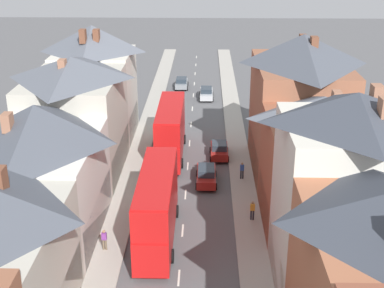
% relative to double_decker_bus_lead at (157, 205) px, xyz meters
% --- Properties ---
extents(pavement_left, '(2.20, 104.00, 0.14)m').
position_rel_double_decker_bus_lead_xyz_m(pavement_left, '(-3.29, 15.23, -2.75)').
color(pavement_left, '#A8A399').
rests_on(pavement_left, ground).
extents(pavement_right, '(2.20, 104.00, 0.14)m').
position_rel_double_decker_bus_lead_xyz_m(pavement_right, '(6.91, 15.23, -2.75)').
color(pavement_right, '#A8A399').
rests_on(pavement_right, ground).
extents(centre_line_dashes, '(0.14, 97.80, 0.01)m').
position_rel_double_decker_bus_lead_xyz_m(centre_line_dashes, '(1.81, 13.23, -2.81)').
color(centre_line_dashes, silver).
rests_on(centre_line_dashes, ground).
extents(terrace_row_left, '(8.00, 60.68, 13.05)m').
position_rel_double_decker_bus_lead_xyz_m(terrace_row_left, '(-8.37, -5.26, 2.72)').
color(terrace_row_left, silver).
rests_on(terrace_row_left, ground).
extents(terrace_row_right, '(8.00, 54.27, 13.29)m').
position_rel_double_decker_bus_lead_xyz_m(terrace_row_right, '(11.99, -8.14, 3.12)').
color(terrace_row_right, '#ADB2B7').
rests_on(terrace_row_right, ground).
extents(double_decker_bus_lead, '(2.74, 10.80, 5.30)m').
position_rel_double_decker_bus_lead_xyz_m(double_decker_bus_lead, '(0.00, 0.00, 0.00)').
color(double_decker_bus_lead, red).
rests_on(double_decker_bus_lead, ground).
extents(double_decker_bus_mid_street, '(2.74, 10.80, 5.30)m').
position_rel_double_decker_bus_lead_xyz_m(double_decker_bus_mid_street, '(0.00, 15.78, 0.00)').
color(double_decker_bus_mid_street, red).
rests_on(double_decker_bus_mid_street, ground).
extents(car_near_blue, '(1.90, 3.98, 1.70)m').
position_rel_double_decker_bus_lead_xyz_m(car_near_blue, '(-1.29, 9.28, -1.96)').
color(car_near_blue, '#B7BABF').
rests_on(car_near_blue, ground).
extents(car_parked_right_a, '(1.90, 4.38, 1.61)m').
position_rel_double_decker_bus_lead_xyz_m(car_parked_right_a, '(3.61, 35.60, -2.00)').
color(car_parked_right_a, '#B7BABF').
rests_on(car_parked_right_a, ground).
extents(car_mid_black, '(1.90, 3.83, 1.67)m').
position_rel_double_decker_bus_lead_xyz_m(car_mid_black, '(4.91, 15.41, -1.98)').
color(car_mid_black, maroon).
rests_on(car_mid_black, ground).
extents(car_parked_left_b, '(1.90, 4.34, 1.67)m').
position_rel_double_decker_bus_lead_xyz_m(car_parked_left_b, '(3.61, 9.48, -1.97)').
color(car_parked_left_b, maroon).
rests_on(car_parked_left_b, ground).
extents(car_mid_white, '(1.90, 4.06, 1.57)m').
position_rel_double_decker_bus_lead_xyz_m(car_mid_white, '(0.01, 40.79, -2.02)').
color(car_mid_white, gray).
rests_on(car_mid_white, ground).
extents(pedestrian_mid_right, '(0.36, 0.22, 1.61)m').
position_rel_double_decker_bus_lead_xyz_m(pedestrian_mid_right, '(-3.63, -1.76, -1.78)').
color(pedestrian_mid_right, brown).
rests_on(pedestrian_mid_right, pavement_left).
extents(pedestrian_far_left, '(0.36, 0.22, 1.61)m').
position_rel_double_decker_bus_lead_xyz_m(pedestrian_far_left, '(7.24, 2.79, -1.78)').
color(pedestrian_far_left, '#23232D').
rests_on(pedestrian_far_left, pavement_right).
extents(pedestrian_far_right, '(0.36, 0.22, 1.61)m').
position_rel_double_decker_bus_lead_xyz_m(pedestrian_far_right, '(6.88, 10.27, -1.78)').
color(pedestrian_far_right, '#23232D').
rests_on(pedestrian_far_right, pavement_right).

